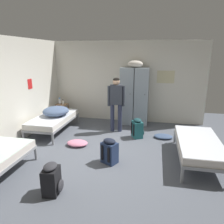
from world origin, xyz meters
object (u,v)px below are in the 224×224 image
at_px(lotion_bottle, 63,102).
at_px(person_traveler, 116,100).
at_px(clothes_pile_denim, 163,136).
at_px(locker_bank, 134,95).
at_px(backpack_navy, 110,151).
at_px(water_bottle, 60,101).
at_px(backpack_black, 52,179).
at_px(backpack_teal, 138,128).
at_px(bed_right, 199,145).
at_px(bedding_heap, 56,111).
at_px(shelf_unit, 62,110).
at_px(bed_left_rear, 54,119).
at_px(clothes_pile_pink, 77,143).

bearing_deg(lotion_bottle, person_traveler, -19.31).
bearing_deg(lotion_bottle, clothes_pile_denim, -15.93).
xyz_separation_m(locker_bank, lotion_bottle, (-2.45, -0.15, -0.32)).
bearing_deg(backpack_navy, water_bottle, 131.59).
height_order(locker_bank, clothes_pile_denim, locker_bank).
xyz_separation_m(locker_bank, water_bottle, (-2.60, -0.09, -0.30)).
distance_m(backpack_black, backpack_teal, 3.03).
bearing_deg(backpack_black, clothes_pile_denim, 56.74).
relative_size(bed_right, bedding_heap, 2.36).
xyz_separation_m(shelf_unit, person_traveler, (2.07, -0.74, 0.63)).
xyz_separation_m(bed_left_rear, clothes_pile_denim, (3.22, 0.14, -0.33)).
xyz_separation_m(shelf_unit, lotion_bottle, (0.07, -0.04, 0.30)).
distance_m(bed_left_rear, bedding_heap, 0.26).
relative_size(bed_right, backpack_black, 3.45).
xyz_separation_m(lotion_bottle, clothes_pile_pink, (1.23, -1.93, -0.59)).
distance_m(lotion_bottle, backpack_teal, 2.91).
xyz_separation_m(person_traveler, clothes_pile_denim, (1.40, -0.27, -0.93)).
bearing_deg(backpack_teal, water_bottle, 158.45).
distance_m(bed_left_rear, clothes_pile_denim, 3.24).
xyz_separation_m(bedding_heap, backpack_navy, (1.99, -1.58, -0.36)).
height_order(bed_left_rear, clothes_pile_denim, bed_left_rear).
height_order(shelf_unit, water_bottle, water_bottle).
distance_m(bed_right, clothes_pile_denim, 1.42).
bearing_deg(backpack_teal, clothes_pile_pink, -149.08).
height_order(locker_bank, lotion_bottle, locker_bank).
bearing_deg(bedding_heap, clothes_pile_denim, 1.25).
height_order(backpack_teal, clothes_pile_pink, backpack_teal).
distance_m(bed_right, backpack_teal, 1.80).
relative_size(bed_left_rear, backpack_teal, 3.45).
bearing_deg(locker_bank, bed_left_rear, -151.01).
distance_m(bed_right, person_traveler, 2.62).
bearing_deg(person_traveler, clothes_pile_denim, -10.87).
relative_size(backpack_black, backpack_navy, 1.00).
xyz_separation_m(bed_right, clothes_pile_pink, (-2.88, 0.23, -0.32)).
bearing_deg(backpack_black, clothes_pile_pink, 98.49).
relative_size(lotion_bottle, backpack_navy, 0.32).
bearing_deg(locker_bank, backpack_black, -103.19).
bearing_deg(bed_left_rear, clothes_pile_pink, -38.24).
height_order(person_traveler, backpack_teal, person_traveler).
bearing_deg(bed_left_rear, clothes_pile_denim, 2.48).
xyz_separation_m(locker_bank, person_traveler, (-0.44, -0.85, 0.00)).
xyz_separation_m(shelf_unit, bedding_heap, (0.31, -1.08, 0.28)).
bearing_deg(bed_left_rear, shelf_unit, 102.26).
xyz_separation_m(backpack_teal, backpack_navy, (-0.45, -1.56, 0.00)).
height_order(bed_left_rear, backpack_black, backpack_black).
distance_m(bed_left_rear, backpack_navy, 2.55).
xyz_separation_m(person_traveler, lotion_bottle, (-2.00, 0.70, -0.33)).
distance_m(lotion_bottle, backpack_navy, 3.47).
xyz_separation_m(lotion_bottle, backpack_navy, (2.23, -2.62, -0.39)).
distance_m(locker_bank, backpack_black, 4.17).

